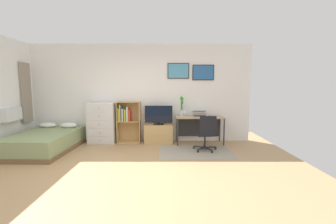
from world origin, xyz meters
TOP-DOWN VIEW (x-y plane):
  - ground_plane at (0.00, 0.00)m, footprint 7.20×7.20m
  - wall_back_with_posters at (0.02, 2.43)m, footprint 6.12×0.09m
  - area_rug at (1.42, 1.32)m, footprint 1.70×1.20m
  - bed at (-2.21, 1.42)m, footprint 1.34×1.94m
  - dresser at (-1.03, 2.15)m, footprint 0.72×0.46m
  - bookshelf at (-0.36, 2.22)m, footprint 0.63×0.30m
  - tv_stand at (0.52, 2.17)m, footprint 0.77×0.41m
  - television at (0.52, 2.15)m, footprint 0.75×0.16m
  - desk at (1.62, 2.17)m, footprint 1.27×0.55m
  - office_chair at (1.68, 1.37)m, footprint 0.58×0.57m
  - laptop at (1.63, 2.17)m, footprint 0.37×0.39m
  - computer_mouse at (1.88, 2.02)m, footprint 0.06×0.10m
  - bamboo_vase at (1.15, 2.23)m, footprint 0.10×0.10m
  - wine_glass at (1.21, 2.06)m, footprint 0.07×0.07m

SIDE VIEW (x-z plane):
  - ground_plane at x=0.00m, z-range 0.00..0.00m
  - area_rug at x=1.42m, z-range 0.00..0.01m
  - bed at x=-2.21m, z-range -0.06..0.51m
  - tv_stand at x=0.52m, z-range 0.00..0.51m
  - office_chair at x=1.68m, z-range 0.03..0.89m
  - dresser at x=-1.03m, z-range 0.00..1.11m
  - desk at x=1.62m, z-range 0.23..0.97m
  - bookshelf at x=-0.36m, z-range 0.09..1.22m
  - computer_mouse at x=1.88m, z-range 0.74..0.77m
  - television at x=0.52m, z-range 0.51..1.02m
  - laptop at x=1.63m, z-range 0.72..0.88m
  - wine_glass at x=1.21m, z-range 0.78..0.96m
  - bamboo_vase at x=1.15m, z-range 0.75..1.29m
  - wall_back_with_posters at x=0.02m, z-range 0.01..2.71m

